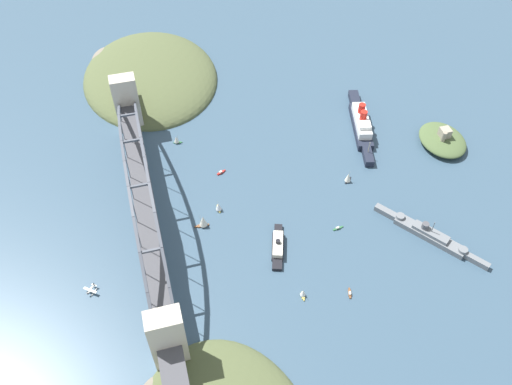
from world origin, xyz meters
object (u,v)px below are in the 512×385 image
Objects in this scene: ocean_liner at (361,123)px; small_boat_2 at (221,172)px; small_boat_4 at (338,228)px; small_boat_6 at (219,206)px; harbor_ferry_steamer at (278,246)px; small_boat_5 at (303,293)px; fort_island_mid_harbor at (442,140)px; small_boat_7 at (176,140)px; small_boat_3 at (350,293)px; naval_cruiser at (429,234)px; small_boat_1 at (348,177)px; small_boat_0 at (203,221)px; seaplane_taxiing_near_bridge at (91,290)px; harbor_arch_bridge at (143,197)px.

small_boat_2 is at bearing -80.77° from ocean_liner.
small_boat_6 is at bearing -116.66° from small_boat_4.
ocean_liner is 145.05m from harbor_ferry_steamer.
harbor_ferry_steamer is 40.56m from small_boat_5.
ocean_liner reaches higher than fort_island_mid_harbor.
small_boat_4 is 152.95m from small_boat_7.
harbor_ferry_steamer is at bearing -143.68° from small_boat_3.
naval_cruiser reaches higher than small_boat_1.
small_boat_0 is (-32.84, -45.52, 2.89)m from harbor_ferry_steamer.
small_boat_2 is (-82.45, 104.41, -1.10)m from seaplane_taxiing_near_bridge.
small_boat_3 is at bearing 74.24° from seaplane_taxiing_near_bridge.
small_boat_4 is (27.72, 91.86, -4.82)m from small_boat_0.
naval_cruiser reaches higher than small_boat_5.
small_boat_2 is 124.12m from small_boat_5.
seaplane_taxiing_near_bridge is 136.57m from small_boat_5.
small_boat_4 is 1.04× the size of small_boat_7.
harbor_ferry_steamer is 46.66m from small_boat_4.
small_boat_0 is 17.99m from small_boat_6.
seaplane_taxiing_near_bridge is (-16.93, -231.21, -1.24)m from naval_cruiser.
ocean_liner is 164.22m from small_boat_0.
small_boat_5 is 0.82× the size of small_boat_6.
fort_island_mid_harbor is 6.20× the size of small_boat_5.
harbor_arch_bridge is at bearing -128.70° from small_boat_3.
ocean_liner is at bearing 134.34° from harbor_ferry_steamer.
naval_cruiser is at bearing 51.91° from small_boat_2.
small_boat_5 reaches higher than seaplane_taxiing_near_bridge.
harbor_arch_bridge is at bearing -134.97° from small_boat_5.
small_boat_6 is at bearing 12.48° from small_boat_7.
seaplane_taxiing_near_bridge is 172.73m from small_boat_4.
naval_cruiser is at bearing 0.59° from ocean_liner.
small_boat_5 is at bearing -102.48° from small_boat_3.
small_boat_7 is (-77.28, 33.28, -23.30)m from harbor_arch_bridge.
fort_island_mid_harbor is at bearing 74.52° from small_boat_7.
naval_cruiser is 158.98m from small_boat_0.
harbor_ferry_steamer is 4.87× the size of small_boat_3.
fort_island_mid_harbor reaches higher than small_boat_4.
small_boat_2 is 0.97× the size of small_boat_3.
small_boat_3 is 0.89× the size of small_boat_6.
ocean_liner is 64.24m from small_boat_1.
ocean_liner reaches higher than small_boat_3.
ocean_liner is 154.91m from small_boat_7.
ocean_liner is 112.16m from small_boat_4.
small_boat_0 is 1.44× the size of small_boat_4.
small_boat_0 is at bearing -50.19° from small_boat_6.
fort_island_mid_harbor is 5.62× the size of small_boat_7.
harbor_ferry_steamer reaches higher than small_boat_5.
naval_cruiser is 231.83m from seaplane_taxiing_near_bridge.
ocean_liner reaches higher than naval_cruiser.
small_boat_0 is at bearing -108.81° from naval_cruiser.
small_boat_6 is at bearing -15.13° from small_boat_2.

